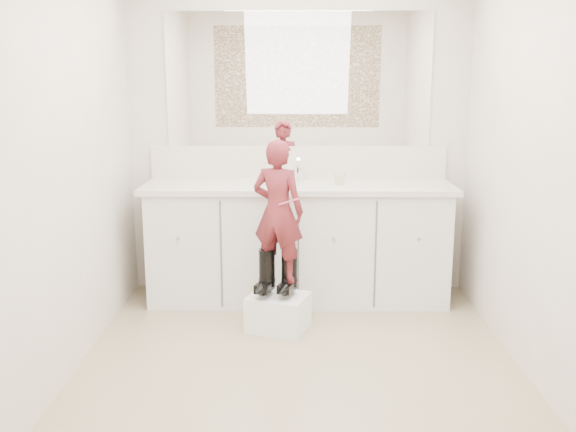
{
  "coord_description": "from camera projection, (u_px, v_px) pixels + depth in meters",
  "views": [
    {
      "loc": [
        -0.02,
        -3.45,
        1.68
      ],
      "look_at": [
        -0.07,
        0.59,
        0.79
      ],
      "focal_mm": 40.0,
      "sensor_mm": 36.0,
      "label": 1
    }
  ],
  "objects": [
    {
      "name": "toothbrush",
      "position": [
        289.0,
        202.0,
        4.08
      ],
      "size": [
        0.13,
        0.06,
        0.06
      ],
      "primitive_type": "cylinder",
      "rotation": [
        0.0,
        1.22,
        -0.33
      ],
      "color": "#D65378",
      "rests_on": "toddler"
    },
    {
      "name": "countertop",
      "position": [
        298.0,
        187.0,
        4.72
      ],
      "size": [
        2.28,
        0.58,
        0.04
      ],
      "primitive_type": "cube",
      "color": "beige",
      "rests_on": "vanity_cabinet"
    },
    {
      "name": "boot_right",
      "position": [
        289.0,
        272.0,
        4.26
      ],
      "size": [
        0.18,
        0.23,
        0.31
      ],
      "primitive_type": null,
      "rotation": [
        0.0,
        0.0,
        -0.33
      ],
      "color": "black",
      "rests_on": "step_stool"
    },
    {
      "name": "wall_front",
      "position": [
        302.0,
        231.0,
        2.01
      ],
      "size": [
        2.6,
        0.0,
        2.6
      ],
      "primitive_type": "plane",
      "rotation": [
        -1.57,
        0.0,
        0.0
      ],
      "color": "beige",
      "rests_on": "floor"
    },
    {
      "name": "dot_panel",
      "position": [
        303.0,
        85.0,
        1.92
      ],
      "size": [
        2.0,
        0.01,
        1.2
      ],
      "primitive_type": "cube",
      "color": "#472819",
      "rests_on": "wall_front"
    },
    {
      "name": "soap_bottle",
      "position": [
        266.0,
        172.0,
        4.71
      ],
      "size": [
        0.09,
        0.09,
        0.17
      ],
      "primitive_type": "imported",
      "rotation": [
        0.0,
        0.0,
        -0.15
      ],
      "color": "silver",
      "rests_on": "countertop"
    },
    {
      "name": "mirror",
      "position": [
        298.0,
        80.0,
        4.83
      ],
      "size": [
        2.0,
        0.02,
        1.0
      ],
      "primitive_type": "cube",
      "color": "white",
      "rests_on": "wall_back"
    },
    {
      "name": "faucet",
      "position": [
        298.0,
        174.0,
        4.87
      ],
      "size": [
        0.08,
        0.08,
        0.1
      ],
      "primitive_type": "cylinder",
      "color": "silver",
      "rests_on": "countertop"
    },
    {
      "name": "backsplash",
      "position": [
        298.0,
        162.0,
        4.96
      ],
      "size": [
        2.28,
        0.03,
        0.25
      ],
      "primitive_type": "cube",
      "color": "beige",
      "rests_on": "countertop"
    },
    {
      "name": "wall_back",
      "position": [
        298.0,
        138.0,
        4.93
      ],
      "size": [
        2.6,
        0.0,
        2.6
      ],
      "primitive_type": "plane",
      "rotation": [
        1.57,
        0.0,
        0.0
      ],
      "color": "beige",
      "rests_on": "floor"
    },
    {
      "name": "wall_left",
      "position": [
        61.0,
        165.0,
        3.48
      ],
      "size": [
        0.0,
        3.0,
        3.0
      ],
      "primitive_type": "plane",
      "rotation": [
        1.57,
        0.0,
        1.57
      ],
      "color": "beige",
      "rests_on": "floor"
    },
    {
      "name": "step_stool",
      "position": [
        278.0,
        312.0,
        4.3
      ],
      "size": [
        0.45,
        0.42,
        0.24
      ],
      "primitive_type": "cube",
      "rotation": [
        0.0,
        0.0,
        -0.33
      ],
      "color": "white",
      "rests_on": "floor"
    },
    {
      "name": "boot_left",
      "position": [
        267.0,
        272.0,
        4.26
      ],
      "size": [
        0.18,
        0.23,
        0.31
      ],
      "primitive_type": null,
      "rotation": [
        0.0,
        0.0,
        -0.33
      ],
      "color": "black",
      "rests_on": "step_stool"
    },
    {
      "name": "vanity_cabinet",
      "position": [
        298.0,
        245.0,
        4.83
      ],
      "size": [
        2.2,
        0.55,
        0.85
      ],
      "primitive_type": "cube",
      "color": "silver",
      "rests_on": "floor"
    },
    {
      "name": "floor",
      "position": [
        299.0,
        370.0,
        3.73
      ],
      "size": [
        3.0,
        3.0,
        0.0
      ],
      "primitive_type": "plane",
      "color": "#978663",
      "rests_on": "ground"
    },
    {
      "name": "wall_right",
      "position": [
        540.0,
        166.0,
        3.46
      ],
      "size": [
        0.0,
        3.0,
        3.0
      ],
      "primitive_type": "plane",
      "rotation": [
        1.57,
        0.0,
        -1.57
      ],
      "color": "beige",
      "rests_on": "floor"
    },
    {
      "name": "cup",
      "position": [
        339.0,
        179.0,
        4.7
      ],
      "size": [
        0.11,
        0.11,
        0.08
      ],
      "primitive_type": "imported",
      "rotation": [
        0.0,
        0.0,
        0.19
      ],
      "color": "beige",
      "rests_on": "countertop"
    },
    {
      "name": "toddler",
      "position": [
        278.0,
        211.0,
        4.17
      ],
      "size": [
        0.4,
        0.32,
        0.94
      ],
      "primitive_type": "imported",
      "rotation": [
        0.0,
        0.0,
        2.81
      ],
      "color": "#AA343F",
      "rests_on": "step_stool"
    }
  ]
}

